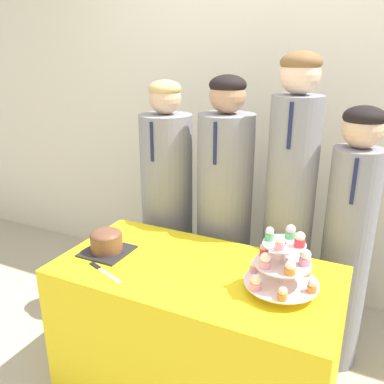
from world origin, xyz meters
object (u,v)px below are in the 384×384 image
Objects in this scene: cupcake_stand at (283,264)px; student_0 at (167,211)px; student_3 at (347,246)px; cake_knife at (100,269)px; student_1 at (224,219)px; student_2 at (288,216)px; round_cake at (106,241)px.

cupcake_stand is 1.04m from student_0.
student_3 is at bearing 71.00° from cupcake_stand.
cake_knife is 0.16× the size of student_3.
student_1 is (0.30, 0.76, 0.02)m from cake_knife.
student_2 is 0.33m from student_3.
round_cake is at bearing -121.86° from student_1.
student_2 is (0.67, 0.76, 0.10)m from cake_knife.
student_1 is (0.38, 0.61, -0.04)m from round_cake.
student_0 is at bearing 180.00° from student_2.
student_3 is (0.20, 0.58, -0.14)m from cupcake_stand.
cupcake_stand is 0.19× the size of student_2.
cupcake_stand is 0.63m from student_3.
student_2 is at bearing 100.85° from cupcake_stand.
student_0 is at bearing 145.96° from cupcake_stand.
round_cake is at bearing 136.52° from cake_knife.
student_0 reaches higher than cake_knife.
cupcake_stand is at bearing 33.16° from cake_knife.
round_cake is 0.96m from student_2.
student_3 is at bearing 57.87° from cake_knife.
student_2 is 1.17× the size of student_3.
student_0 is at bearing 180.00° from student_3.
cupcake_stand is at bearing -50.37° from student_1.
cake_knife is 0.81m from cupcake_stand.
cupcake_stand is 0.59m from student_2.
student_0 is at bearing -180.00° from student_1.
cake_knife is 0.15× the size of student_0.
student_3 reaches higher than cake_knife.
cupcake_stand is 0.76m from student_1.
round_cake reaches higher than cake_knife.
student_0 is (0.00, 0.61, -0.06)m from round_cake.
cake_knife is (0.08, -0.15, -0.06)m from round_cake.
student_3 is (0.68, -0.00, -0.03)m from student_1.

